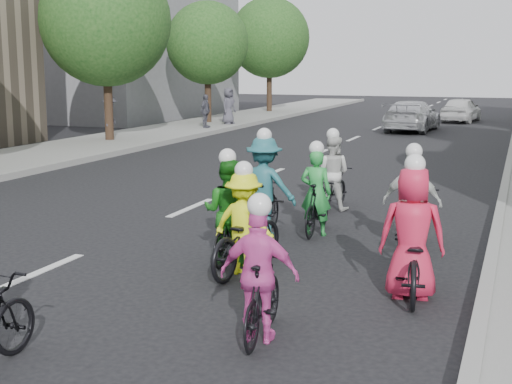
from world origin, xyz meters
The scene contains 21 objects.
ground centered at (0.00, 0.00, 0.00)m, with size 120.00×120.00×0.00m, color black.
sidewalk_left centered at (-8.00, 10.00, 0.07)m, with size 4.00×80.00×0.15m, color gray.
curb_left centered at (-6.05, 10.00, 0.09)m, with size 0.18×80.00×0.18m, color #999993.
curb_right centered at (6.05, 10.00, 0.09)m, with size 0.18×80.00×0.18m, color #999993.
bldg_sw centered at (-16.00, 28.00, 4.00)m, with size 10.00×14.00×8.00m, color slate.
tree_l_3 centered at (-8.20, 15.00, 4.52)m, with size 4.80×4.80×6.93m.
tree_l_4 centered at (-8.20, 24.00, 3.96)m, with size 4.00×4.00×5.97m.
tree_l_5 centered at (-8.20, 33.00, 4.52)m, with size 4.80×4.80×6.93m.
cyclist_1 centered at (2.34, 1.48, 0.65)m, with size 0.81×1.55×1.73m.
cyclist_2 centered at (2.77, 1.05, 0.60)m, with size 1.02×1.97×1.62m.
cyclist_3 centered at (3.84, -1.24, 0.59)m, with size 0.89×1.51×1.62m.
cyclist_4 centered at (5.14, 0.81, 0.64)m, with size 0.92×1.93×1.85m.
cyclist_5 centered at (3.07, 3.68, 0.57)m, with size 0.55×1.55×1.65m.
cyclist_6 centered at (2.78, 5.93, 0.59)m, with size 0.77×1.58×1.67m.
cyclist_7 centered at (2.24, 3.30, 0.74)m, with size 1.15×1.57×1.88m.
cyclist_8 centered at (4.80, 3.10, 0.60)m, with size 0.95×1.84×1.74m.
follow_car_lead centered at (1.69, 24.19, 0.68)m, with size 1.90×4.68×1.36m, color silver.
follow_car_trail centered at (3.30, 30.39, 0.64)m, with size 1.52×3.77×1.28m, color white.
spectator_0 centered at (-8.36, 15.33, 0.97)m, with size 1.05×0.61×1.63m, color #484854.
spectator_1 centered at (-6.94, 20.92, 0.89)m, with size 0.87×0.36×1.49m, color #535361.
spectator_2 centered at (-6.81, 23.27, 1.01)m, with size 0.84×0.54×1.71m, color #4C4B57.
Camera 1 is at (6.36, -8.11, 2.93)m, focal length 50.00 mm.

